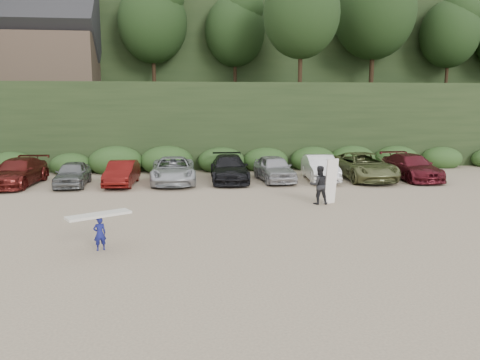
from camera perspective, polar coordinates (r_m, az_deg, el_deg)
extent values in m
plane|color=tan|center=(17.74, -3.43, -5.85)|extent=(120.00, 120.00, 0.00)
cube|color=black|center=(39.12, -5.37, 7.04)|extent=(80.00, 14.00, 6.00)
cube|color=black|center=(57.18, -5.92, 12.84)|extent=(90.00, 30.00, 16.00)
ellipsoid|color=black|center=(39.59, -5.56, 18.69)|extent=(66.00, 12.00, 10.00)
cube|color=#2B491E|center=(31.84, -5.96, 2.12)|extent=(46.20, 2.00, 1.20)
cube|color=brown|center=(42.66, -22.35, 13.31)|extent=(8.00, 6.00, 4.00)
imported|color=#561613|center=(29.17, -25.47, 0.86)|extent=(2.51, 5.37, 1.52)
imported|color=slate|center=(27.86, -19.73, 0.72)|extent=(1.76, 4.10, 1.38)
imported|color=#580F0D|center=(27.28, -14.20, 0.81)|extent=(1.70, 4.26, 1.38)
imported|color=#ACAFB3|center=(27.46, -8.14, 1.20)|extent=(2.58, 5.45, 1.50)
imported|color=black|center=(27.80, -1.33, 1.42)|extent=(2.30, 5.33, 1.53)
imported|color=#A3A3A7|center=(27.88, 4.19, 1.43)|extent=(2.19, 4.64, 1.54)
imported|color=white|center=(28.43, 9.73, 1.45)|extent=(1.95, 4.70, 1.51)
imported|color=#60663B|center=(29.38, 14.83, 1.63)|extent=(2.84, 5.89, 1.62)
imported|color=#56131C|center=(30.34, 20.16, 1.51)|extent=(2.29, 5.28, 1.51)
imported|color=navy|center=(15.64, -16.73, -6.28)|extent=(0.47, 0.39, 1.10)
cube|color=silver|center=(15.49, -16.83, -4.10)|extent=(2.02, 1.49, 0.08)
imported|color=black|center=(21.87, 9.60, -0.60)|extent=(0.88, 0.70, 1.79)
cube|color=white|center=(21.99, 11.02, -0.16)|extent=(0.66, 0.48, 2.11)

